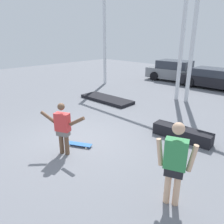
{
  "coord_description": "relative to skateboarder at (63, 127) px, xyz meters",
  "views": [
    {
      "loc": [
        5.26,
        -3.68,
        3.24
      ],
      "look_at": [
        0.14,
        1.38,
        0.69
      ],
      "focal_mm": 35.0,
      "sensor_mm": 36.0,
      "label": 1
    }
  ],
  "objects": [
    {
      "name": "grind_box",
      "position": [
        1.9,
        3.25,
        -0.64
      ],
      "size": [
        1.94,
        0.63,
        0.39
      ],
      "primitive_type": "cube",
      "rotation": [
        0.0,
        0.0,
        0.1
      ],
      "color": "black",
      "rests_on": "ground_plane"
    },
    {
      "name": "skateboard",
      "position": [
        -0.07,
        0.56,
        -0.77
      ],
      "size": [
        0.8,
        0.57,
        0.08
      ],
      "rotation": [
        0.0,
        0.0,
        0.51
      ],
      "color": "#2D66B2",
      "rests_on": "ground_plane"
    },
    {
      "name": "parked_car_grey",
      "position": [
        -3.27,
        11.73,
        -0.13
      ],
      "size": [
        4.3,
        2.25,
        1.47
      ],
      "rotation": [
        0.0,
        0.0,
        0.09
      ],
      "color": "slate",
      "rests_on": "ground_plane"
    },
    {
      "name": "skateboarder",
      "position": [
        0.0,
        0.0,
        0.0
      ],
      "size": [
        1.3,
        0.66,
        1.52
      ],
      "rotation": [
        0.0,
        0.0,
        0.43
      ],
      "color": "brown",
      "rests_on": "ground_plane"
    },
    {
      "name": "ground_plane",
      "position": [
        -0.36,
        0.75,
        -0.83
      ],
      "size": [
        36.0,
        36.0,
        0.0
      ],
      "primitive_type": "plane",
      "color": "slate"
    },
    {
      "name": "canopy_support_left",
      "position": [
        -3.41,
        7.34,
        3.25
      ],
      "size": [
        5.75,
        0.2,
        6.8
      ],
      "color": "silver",
      "rests_on": "ground_plane"
    },
    {
      "name": "manual_pad",
      "position": [
        -3.05,
        4.54,
        -0.76
      ],
      "size": [
        2.96,
        1.14,
        0.16
      ],
      "primitive_type": "cube",
      "rotation": [
        0.0,
        0.0,
        0.03
      ],
      "color": "black",
      "rests_on": "ground_plane"
    },
    {
      "name": "bystander",
      "position": [
        3.2,
        0.43,
        0.14
      ],
      "size": [
        0.74,
        0.39,
        1.77
      ],
      "rotation": [
        0.0,
        0.0,
        3.54
      ],
      "color": "#DBAD89",
      "rests_on": "ground_plane"
    },
    {
      "name": "parked_car_black",
      "position": [
        -0.18,
        11.38,
        -0.23
      ],
      "size": [
        4.64,
        2.07,
        1.23
      ],
      "rotation": [
        0.0,
        0.0,
        0.03
      ],
      "color": "black",
      "rests_on": "ground_plane"
    }
  ]
}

